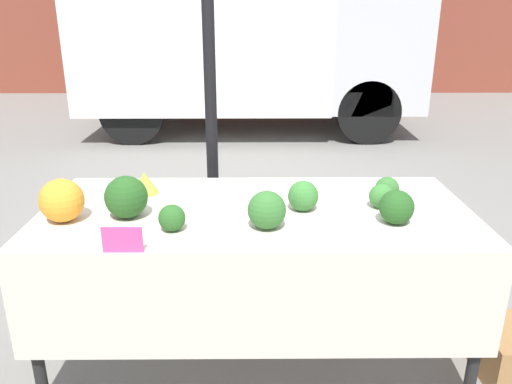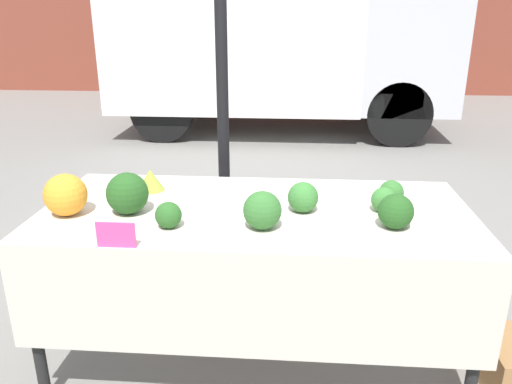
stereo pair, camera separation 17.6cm
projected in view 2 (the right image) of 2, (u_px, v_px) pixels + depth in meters
ground_plane at (256, 355)px, 2.54m from camera, size 40.00×40.00×0.00m
tent_pole at (222, 64)px, 2.86m from camera, size 0.07×0.07×2.73m
parked_truck at (270, 32)px, 7.08m from camera, size 4.60×2.27×2.58m
market_table at (255, 233)px, 2.24m from camera, size 1.94×0.90×0.80m
orange_cauliflower at (66, 195)px, 2.17m from camera, size 0.19×0.19×0.19m
romanesco_head at (151, 180)px, 2.48m from camera, size 0.13×0.13×0.11m
broccoli_head_0 at (396, 211)px, 2.04m from camera, size 0.15×0.15×0.15m
broccoli_head_1 at (262, 210)px, 2.03m from camera, size 0.16×0.16×0.16m
broccoli_head_2 at (303, 197)px, 2.21m from camera, size 0.14×0.14×0.14m
broccoli_head_3 at (384, 200)px, 2.21m from camera, size 0.11×0.11×0.11m
broccoli_head_4 at (168, 215)px, 2.05m from camera, size 0.11×0.11×0.11m
broccoli_head_5 at (391, 192)px, 2.30m from camera, size 0.11×0.11×0.11m
broccoli_head_6 at (127, 193)px, 2.19m from camera, size 0.18×0.18×0.18m
price_sign at (116, 235)px, 1.87m from camera, size 0.15×0.01×0.10m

